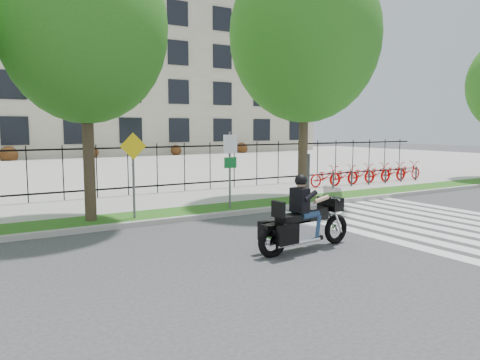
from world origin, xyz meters
TOP-DOWN VIEW (x-y plane):
  - ground at (0.00, 0.00)m, footprint 120.00×120.00m
  - curb at (0.00, 4.10)m, footprint 60.00×0.20m
  - grass_verge at (0.00, 4.95)m, footprint 60.00×1.50m
  - sidewalk at (0.00, 7.45)m, footprint 60.00×3.50m
  - plaza at (0.00, 25.00)m, footprint 80.00×34.00m
  - crosswalk_stripes at (4.83, 0.00)m, footprint 5.70×8.00m
  - iron_fence at (0.00, 9.20)m, footprint 30.00×0.06m
  - office_building at (0.00, 44.92)m, footprint 60.00×21.90m
  - lamp_post_right at (10.00, 12.00)m, footprint 1.06×0.70m
  - street_tree_1 at (-3.69, 4.95)m, footprint 4.58×4.58m
  - street_tree_2 at (4.02, 4.95)m, footprint 5.40×5.40m
  - bike_share_station at (9.83, 7.20)m, footprint 7.75×0.84m
  - sign_pole_regulatory at (0.70, 4.58)m, footprint 0.50×0.09m
  - sign_pole_warning at (-2.53, 4.58)m, footprint 0.78×0.09m
  - motorcycle_rider at (-0.20, -0.36)m, footprint 2.73×0.85m

SIDE VIEW (x-z plane):
  - ground at x=0.00m, z-range 0.00..0.00m
  - crosswalk_stripes at x=4.83m, z-range 0.00..0.01m
  - plaza at x=0.00m, z-range 0.00..0.10m
  - curb at x=0.00m, z-range 0.00..0.15m
  - grass_verge at x=0.00m, z-range 0.00..0.15m
  - sidewalk at x=0.00m, z-range 0.00..0.15m
  - bike_share_station at x=9.83m, z-range -0.13..1.37m
  - motorcycle_rider at x=-0.20m, z-range -0.35..1.75m
  - iron_fence at x=0.00m, z-range 0.15..2.15m
  - sign_pole_regulatory at x=0.70m, z-range 0.49..2.99m
  - sign_pole_warning at x=-2.53m, z-range 0.50..2.99m
  - lamp_post_right at x=10.00m, z-range 1.08..5.33m
  - street_tree_1 at x=-3.69m, z-range 1.50..9.50m
  - street_tree_2 at x=4.02m, z-range 1.54..10.55m
  - office_building at x=0.00m, z-range -0.11..20.04m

